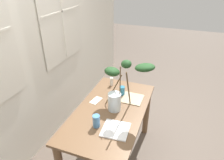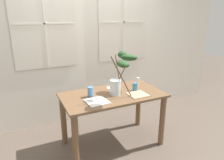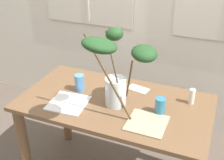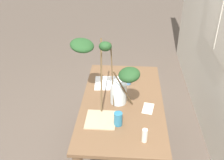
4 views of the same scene
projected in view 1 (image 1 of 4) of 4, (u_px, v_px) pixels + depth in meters
ground at (111, 157)px, 2.64m from camera, size 14.00×14.00×0.00m
back_wall_with_windows at (26, 43)px, 2.25m from camera, size 5.51×0.14×2.86m
dining_table at (111, 121)px, 2.34m from camera, size 1.37×0.74×0.78m
vase_with_branches at (121, 85)px, 2.14m from camera, size 0.43×0.62×0.63m
drinking_glass_blue_left at (96, 121)px, 1.99m from camera, size 0.07×0.07×0.13m
drinking_glass_blue_right at (122, 91)px, 2.50m from camera, size 0.07×0.07×0.12m
plate_square_left at (116, 130)px, 1.97m from camera, size 0.28×0.28×0.01m
plate_square_right at (132, 99)px, 2.44m from camera, size 0.25×0.25×0.01m
napkin_folded at (96, 100)px, 2.41m from camera, size 0.17×0.12×0.00m
pillar_candle at (112, 82)px, 2.71m from camera, size 0.04×0.04×0.12m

